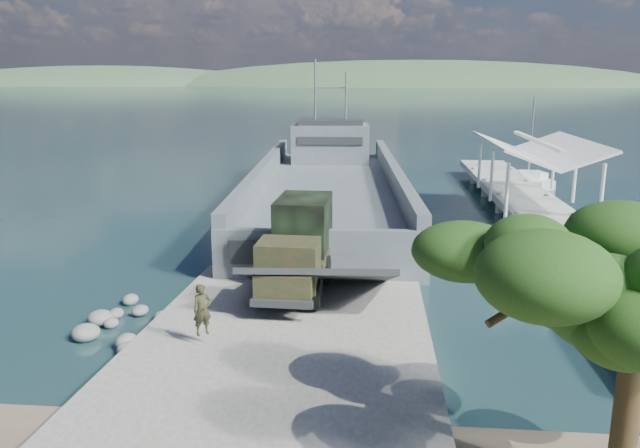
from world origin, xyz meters
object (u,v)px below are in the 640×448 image
at_px(pier, 536,199).
at_px(military_truck, 299,245).
at_px(soldier, 203,321).
at_px(landing_craft, 328,197).
at_px(sailboat_near, 528,180).
at_px(overhang_tree, 610,288).
at_px(sailboat_far, 529,180).

xyz_separation_m(pier, military_truck, (-13.15, -14.37, 0.65)).
height_order(pier, soldier, pier).
bearing_deg(pier, landing_craft, 166.50).
distance_m(military_truck, sailboat_near, 33.41).
xyz_separation_m(military_truck, overhang_tree, (7.94, -12.54, 2.72)).
bearing_deg(sailboat_far, military_truck, -132.70).
bearing_deg(landing_craft, overhang_tree, -78.35).
distance_m(sailboat_near, sailboat_far, 0.16).
bearing_deg(soldier, sailboat_near, 26.24).
xyz_separation_m(landing_craft, sailboat_near, (16.31, 11.63, -0.52)).
bearing_deg(overhang_tree, pier, 79.05).
relative_size(pier, soldier, 25.89).
bearing_deg(sailboat_near, soldier, -107.32).
xyz_separation_m(pier, sailboat_near, (2.97, 14.84, -1.19)).
xyz_separation_m(sailboat_near, overhang_tree, (-8.18, -41.74, 4.56)).
height_order(pier, sailboat_near, sailboat_near).
relative_size(pier, military_truck, 5.76).
distance_m(landing_craft, sailboat_far, 20.18).
bearing_deg(landing_craft, sailboat_near, 32.02).
height_order(sailboat_near, overhang_tree, sailboat_near).
relative_size(military_truck, soldier, 4.50).
xyz_separation_m(sailboat_far, overhang_tree, (-8.24, -41.88, 4.57)).
xyz_separation_m(landing_craft, sailboat_far, (16.38, 11.77, -0.53)).
xyz_separation_m(military_truck, soldier, (-2.38, -6.37, -0.90)).
bearing_deg(sailboat_far, overhang_tree, -114.96).
bearing_deg(soldier, landing_craft, 48.50).
bearing_deg(overhang_tree, sailboat_far, 78.86).
relative_size(landing_craft, soldier, 22.77).
relative_size(sailboat_far, overhang_tree, 1.09).
distance_m(landing_craft, sailboat_near, 20.04).
relative_size(landing_craft, sailboat_near, 5.04).
bearing_deg(sailboat_far, sailboat_near, -129.40).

